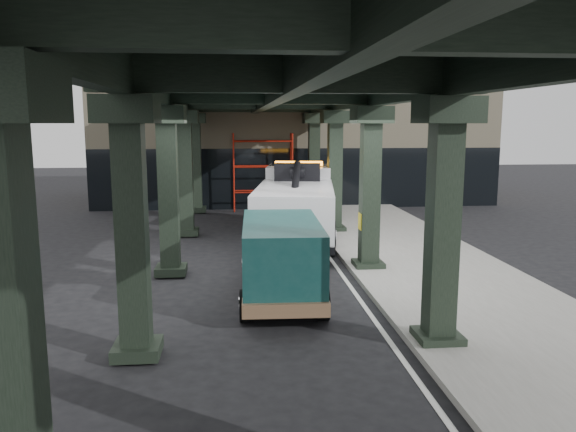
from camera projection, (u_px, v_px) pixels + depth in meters
ground at (291, 292)px, 15.15m from camera, size 90.00×90.00×0.00m
sidewalk at (428, 267)px, 17.52m from camera, size 5.00×40.00×0.15m
lane_stripe at (339, 271)px, 17.27m from camera, size 0.12×38.00×0.01m
viaduct at (270, 90)px, 16.18m from camera, size 7.40×32.00×6.40m
building at (291, 132)px, 34.33m from camera, size 22.00×10.00×8.00m
scaffolding at (263, 170)px, 29.19m from camera, size 3.08×0.88×4.00m
tow_truck at (297, 201)px, 21.77m from camera, size 3.89×9.66×3.09m
towed_van at (281, 257)px, 14.38m from camera, size 2.22×5.21×2.09m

